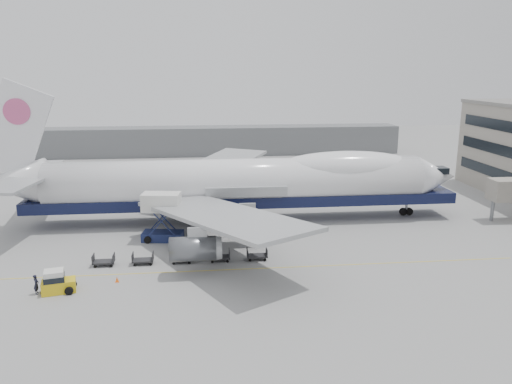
{
  "coord_description": "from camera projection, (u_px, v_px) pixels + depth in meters",
  "views": [
    {
      "loc": [
        -4.69,
        -56.16,
        20.94
      ],
      "look_at": [
        1.99,
        6.0,
        5.59
      ],
      "focal_mm": 35.0,
      "sensor_mm": 36.0,
      "label": 1
    }
  ],
  "objects": [
    {
      "name": "ground_worker",
      "position": [
        36.0,
        284.0,
        47.68
      ],
      "size": [
        0.5,
        0.73,
        1.96
      ],
      "primitive_type": "imported",
      "rotation": [
        0.0,
        0.0,
        1.61
      ],
      "color": "black",
      "rests_on": "ground"
    },
    {
      "name": "dolly_3",
      "position": [
        220.0,
        257.0,
        56.02
      ],
      "size": [
        2.3,
        1.35,
        1.3
      ],
      "color": "#2D2D30",
      "rests_on": "ground"
    },
    {
      "name": "dolly_0",
      "position": [
        104.0,
        261.0,
        54.7
      ],
      "size": [
        2.3,
        1.35,
        1.3
      ],
      "color": "#2D2D30",
      "rests_on": "ground"
    },
    {
      "name": "baggage_tug",
      "position": [
        57.0,
        282.0,
        48.03
      ],
      "size": [
        3.38,
        2.28,
        2.27
      ],
      "rotation": [
        0.0,
        0.0,
        0.21
      ],
      "color": "gold",
      "rests_on": "ground"
    },
    {
      "name": "hangar",
      "position": [
        182.0,
        141.0,
        125.43
      ],
      "size": [
        110.0,
        8.0,
        7.0
      ],
      "primitive_type": "cube",
      "color": "slate",
      "rests_on": "ground"
    },
    {
      "name": "dolly_1",
      "position": [
        143.0,
        260.0,
        55.14
      ],
      "size": [
        2.3,
        1.35,
        1.3
      ],
      "color": "#2D2D30",
      "rests_on": "ground"
    },
    {
      "name": "dolly_4",
      "position": [
        257.0,
        255.0,
        56.46
      ],
      "size": [
        2.3,
        1.35,
        1.3
      ],
      "color": "#2D2D30",
      "rests_on": "ground"
    },
    {
      "name": "airliner",
      "position": [
        242.0,
        182.0,
        70.02
      ],
      "size": [
        67.0,
        55.3,
        19.98
      ],
      "color": "white",
      "rests_on": "ground"
    },
    {
      "name": "traffic_cone",
      "position": [
        117.0,
        279.0,
        50.55
      ],
      "size": [
        0.38,
        0.38,
        0.56
      ],
      "rotation": [
        0.0,
        0.0,
        0.3
      ],
      "color": "#FF5E0D",
      "rests_on": "ground"
    },
    {
      "name": "apron_line",
      "position": [
        250.0,
        269.0,
        53.91
      ],
      "size": [
        60.0,
        0.15,
        0.01
      ],
      "primitive_type": "cube",
      "color": "gold",
      "rests_on": "ground"
    },
    {
      "name": "catering_truck",
      "position": [
        162.0,
        214.0,
        62.21
      ],
      "size": [
        5.31,
        4.0,
        6.1
      ],
      "rotation": [
        0.0,
        0.0,
        -0.15
      ],
      "color": "#1A234E",
      "rests_on": "ground"
    },
    {
      "name": "dolly_2",
      "position": [
        182.0,
        258.0,
        55.58
      ],
      "size": [
        2.3,
        1.35,
        1.3
      ],
      "color": "#2D2D30",
      "rests_on": "ground"
    },
    {
      "name": "ground",
      "position": [
        245.0,
        250.0,
        59.71
      ],
      "size": [
        260.0,
        260.0,
        0.0
      ],
      "primitive_type": "plane",
      "color": "gray",
      "rests_on": "ground"
    }
  ]
}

